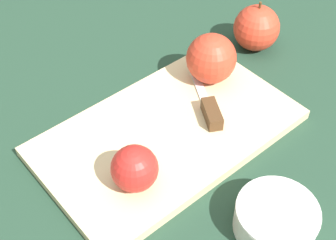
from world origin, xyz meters
name	(u,v)px	position (x,y,z in m)	size (l,w,h in m)	color
ground_plane	(168,136)	(0.00, 0.00, 0.00)	(4.00, 4.00, 0.00)	#1E3828
cutting_board	(168,132)	(0.00, 0.00, 0.01)	(0.41, 0.24, 0.02)	#D1B789
apple_half_left	(134,168)	(-0.10, -0.05, 0.05)	(0.07, 0.07, 0.07)	red
apple_half_right	(211,58)	(0.14, 0.05, 0.06)	(0.09, 0.09, 0.09)	red
knife	(210,110)	(0.07, -0.02, 0.03)	(0.10, 0.15, 0.02)	silver
apple_whole	(256,28)	(0.28, 0.07, 0.04)	(0.09, 0.09, 0.10)	red
bowl	(276,218)	(0.00, -0.22, 0.03)	(0.11, 0.11, 0.05)	silver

